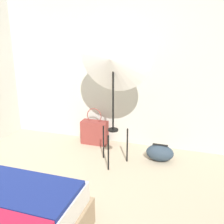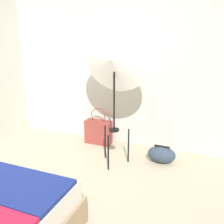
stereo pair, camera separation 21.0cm
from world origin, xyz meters
The scene contains 4 objects.
wall_back centered at (0.00, 2.17, 1.30)m, with size 8.00×0.05×2.60m.
photo_umbrella centered at (0.43, 1.47, 1.35)m, with size 0.90×0.36×1.82m.
tote_bag centered at (-0.03, 1.97, 0.18)m, with size 0.39×0.17×0.56m.
duffel_bag centered at (0.99, 1.71, 0.11)m, with size 0.36×0.22×0.23m.
Camera 2 is at (1.55, -1.38, 1.66)m, focal length 42.00 mm.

